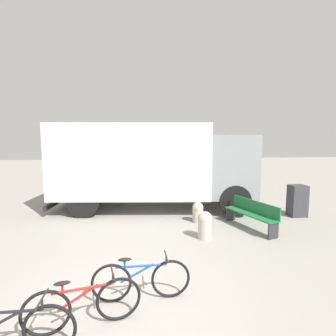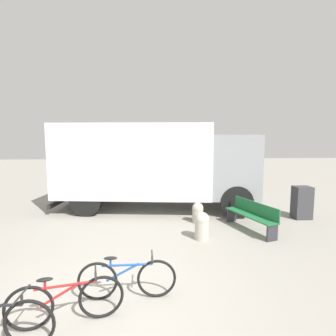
{
  "view_description": "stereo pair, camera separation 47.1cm",
  "coord_description": "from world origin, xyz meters",
  "px_view_note": "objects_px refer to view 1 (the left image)",
  "views": [
    {
      "loc": [
        0.33,
        -3.9,
        2.65
      ],
      "look_at": [
        1.32,
        4.23,
        1.72
      ],
      "focal_mm": 28.0,
      "sensor_mm": 36.0,
      "label": 1
    },
    {
      "loc": [
        0.8,
        -3.94,
        2.65
      ],
      "look_at": [
        1.32,
        4.23,
        1.72
      ],
      "focal_mm": 28.0,
      "sensor_mm": 36.0,
      "label": 2
    }
  ],
  "objects_px": {
    "bicycle_near": "(7,330)",
    "bollard_far_bench": "(198,212)",
    "delivery_truck": "(151,162)",
    "bicycle_middle": "(83,304)",
    "utility_box": "(297,201)",
    "park_bench": "(252,213)",
    "bicycle_far": "(141,280)",
    "bollard_near_bench": "(205,224)"
  },
  "relations": [
    {
      "from": "bicycle_middle",
      "to": "bicycle_far",
      "type": "relative_size",
      "value": 0.98
    },
    {
      "from": "utility_box",
      "to": "delivery_truck",
      "type": "bearing_deg",
      "value": 161.48
    },
    {
      "from": "bollard_near_bench",
      "to": "utility_box",
      "type": "xyz_separation_m",
      "value": [
        3.66,
        1.59,
        0.15
      ]
    },
    {
      "from": "park_bench",
      "to": "bicycle_middle",
      "type": "height_order",
      "value": "park_bench"
    },
    {
      "from": "delivery_truck",
      "to": "bicycle_near",
      "type": "height_order",
      "value": "delivery_truck"
    },
    {
      "from": "delivery_truck",
      "to": "park_bench",
      "type": "bearing_deg",
      "value": -36.96
    },
    {
      "from": "delivery_truck",
      "to": "bicycle_near",
      "type": "bearing_deg",
      "value": -101.51
    },
    {
      "from": "park_bench",
      "to": "bicycle_far",
      "type": "height_order",
      "value": "park_bench"
    },
    {
      "from": "bicycle_near",
      "to": "utility_box",
      "type": "distance_m",
      "value": 8.62
    },
    {
      "from": "park_bench",
      "to": "delivery_truck",
      "type": "bearing_deg",
      "value": 28.03
    },
    {
      "from": "delivery_truck",
      "to": "bicycle_far",
      "type": "xyz_separation_m",
      "value": [
        -0.5,
        -5.7,
        -1.43
      ]
    },
    {
      "from": "park_bench",
      "to": "bicycle_near",
      "type": "distance_m",
      "value": 6.36
    },
    {
      "from": "delivery_truck",
      "to": "bollard_near_bench",
      "type": "relative_size",
      "value": 10.19
    },
    {
      "from": "park_bench",
      "to": "bicycle_near",
      "type": "bearing_deg",
      "value": 110.39
    },
    {
      "from": "bicycle_far",
      "to": "utility_box",
      "type": "relative_size",
      "value": 1.51
    },
    {
      "from": "bicycle_far",
      "to": "bollard_far_bench",
      "type": "height_order",
      "value": "bicycle_far"
    },
    {
      "from": "park_bench",
      "to": "bicycle_near",
      "type": "relative_size",
      "value": 1.15
    },
    {
      "from": "bollard_near_bench",
      "to": "bicycle_middle",
      "type": "bearing_deg",
      "value": -130.09
    },
    {
      "from": "bicycle_middle",
      "to": "bollard_far_bench",
      "type": "height_order",
      "value": "bicycle_middle"
    },
    {
      "from": "bollard_far_bench",
      "to": "utility_box",
      "type": "height_order",
      "value": "utility_box"
    },
    {
      "from": "delivery_truck",
      "to": "park_bench",
      "type": "xyz_separation_m",
      "value": [
        2.8,
        -2.63,
        -1.31
      ]
    },
    {
      "from": "bicycle_near",
      "to": "bollard_far_bench",
      "type": "distance_m",
      "value": 5.93
    },
    {
      "from": "bicycle_far",
      "to": "utility_box",
      "type": "distance_m",
      "value": 6.75
    },
    {
      "from": "delivery_truck",
      "to": "park_bench",
      "type": "height_order",
      "value": "delivery_truck"
    },
    {
      "from": "bicycle_far",
      "to": "bollard_far_bench",
      "type": "bearing_deg",
      "value": 62.87
    },
    {
      "from": "bicycle_middle",
      "to": "bicycle_far",
      "type": "height_order",
      "value": "same"
    },
    {
      "from": "bicycle_near",
      "to": "bicycle_middle",
      "type": "height_order",
      "value": "same"
    },
    {
      "from": "park_bench",
      "to": "bollard_near_bench",
      "type": "distance_m",
      "value": 1.69
    },
    {
      "from": "park_bench",
      "to": "utility_box",
      "type": "distance_m",
      "value": 2.31
    },
    {
      "from": "delivery_truck",
      "to": "bollard_near_bench",
      "type": "height_order",
      "value": "delivery_truck"
    },
    {
      "from": "bicycle_far",
      "to": "utility_box",
      "type": "xyz_separation_m",
      "value": [
        5.39,
        4.06,
        0.19
      ]
    },
    {
      "from": "bicycle_far",
      "to": "bollard_far_bench",
      "type": "distance_m",
      "value": 4.27
    },
    {
      "from": "park_bench",
      "to": "utility_box",
      "type": "xyz_separation_m",
      "value": [
        2.08,
        1.0,
        0.07
      ]
    },
    {
      "from": "utility_box",
      "to": "park_bench",
      "type": "bearing_deg",
      "value": -154.41
    },
    {
      "from": "bollard_near_bench",
      "to": "delivery_truck",
      "type": "bearing_deg",
      "value": 110.78
    },
    {
      "from": "bollard_far_bench",
      "to": "utility_box",
      "type": "distance_m",
      "value": 3.54
    },
    {
      "from": "bicycle_near",
      "to": "bicycle_far",
      "type": "bearing_deg",
      "value": 31.06
    },
    {
      "from": "bicycle_near",
      "to": "bollard_near_bench",
      "type": "bearing_deg",
      "value": 46.31
    },
    {
      "from": "bicycle_far",
      "to": "bollard_near_bench",
      "type": "bearing_deg",
      "value": 53.77
    },
    {
      "from": "delivery_truck",
      "to": "utility_box",
      "type": "relative_size",
      "value": 6.98
    },
    {
      "from": "park_bench",
      "to": "utility_box",
      "type": "height_order",
      "value": "utility_box"
    },
    {
      "from": "bollard_near_bench",
      "to": "bicycle_far",
      "type": "bearing_deg",
      "value": -124.99
    }
  ]
}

